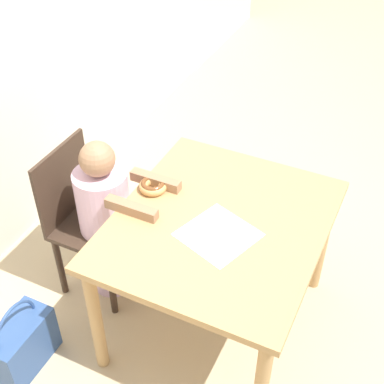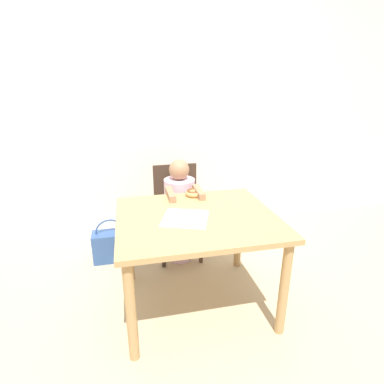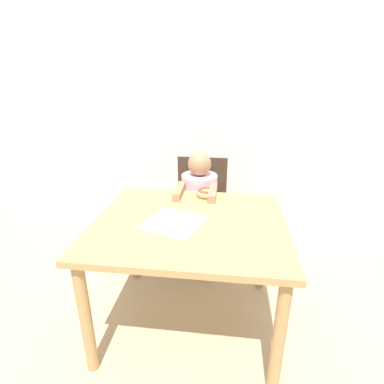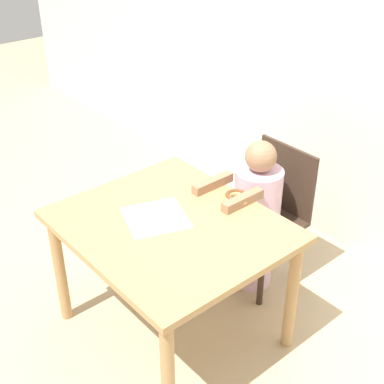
% 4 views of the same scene
% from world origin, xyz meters
% --- Properties ---
extents(ground_plane, '(12.00, 12.00, 0.00)m').
position_xyz_m(ground_plane, '(0.00, 0.00, 0.00)').
color(ground_plane, tan).
extents(wall_back, '(8.00, 0.05, 2.50)m').
position_xyz_m(wall_back, '(0.00, 1.36, 1.25)').
color(wall_back, silver).
rests_on(wall_back, ground_plane).
extents(dining_table, '(1.05, 0.91, 0.71)m').
position_xyz_m(dining_table, '(0.00, 0.00, 0.61)').
color(dining_table, tan).
rests_on(dining_table, ground_plane).
extents(chair, '(0.40, 0.39, 0.84)m').
position_xyz_m(chair, '(-0.01, 0.73, 0.44)').
color(chair, '#38281E').
rests_on(chair, ground_plane).
extents(child_figure, '(0.28, 0.50, 0.94)m').
position_xyz_m(child_figure, '(-0.01, 0.62, 0.47)').
color(child_figure, silver).
rests_on(child_figure, ground_plane).
extents(donut, '(0.13, 0.13, 0.05)m').
position_xyz_m(donut, '(0.07, 0.37, 0.73)').
color(donut, tan).
rests_on(donut, dining_table).
extents(napkin, '(0.37, 0.37, 0.00)m').
position_xyz_m(napkin, '(-0.08, -0.03, 0.71)').
color(napkin, white).
rests_on(napkin, dining_table).
extents(handbag, '(0.33, 0.18, 0.41)m').
position_xyz_m(handbag, '(-0.62, 0.73, 0.15)').
color(handbag, '#2D4C84').
rests_on(handbag, ground_plane).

